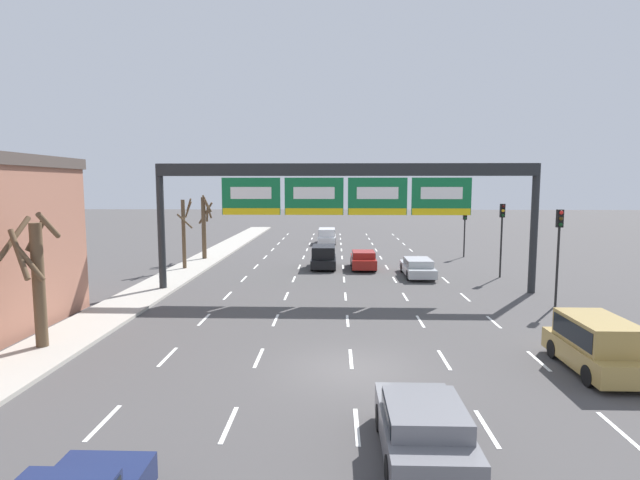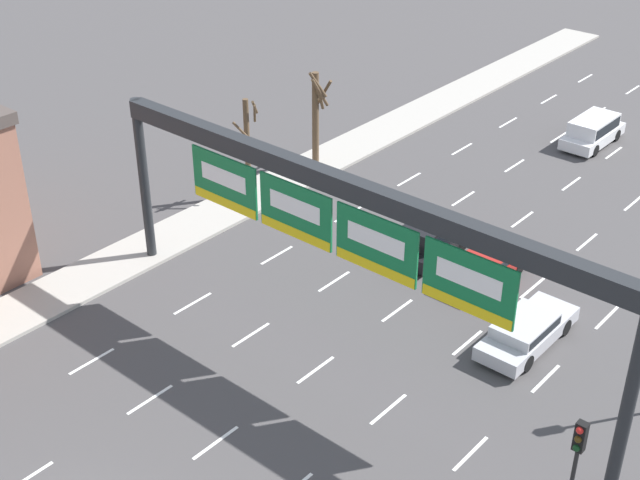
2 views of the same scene
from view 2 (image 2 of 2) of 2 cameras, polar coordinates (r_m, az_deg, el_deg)
lane_dashes at (r=34.25m, az=2.48°, el=-6.33°), size 13.32×67.00×0.01m
sign_gantry at (r=30.15m, az=1.28°, el=2.04°), size 21.82×0.70×7.38m
car_silver at (r=34.42m, az=13.08°, el=-5.63°), size 1.85×4.89×1.23m
suv_white at (r=51.99m, az=17.08°, el=6.78°), size 1.88×4.55×1.59m
car_red at (r=37.94m, az=10.66°, el=-1.61°), size 1.79×4.08×1.33m
suv_black at (r=39.26m, az=7.20°, el=0.23°), size 1.83×3.99×1.68m
traffic_light_mid_block at (r=24.97m, az=15.98°, el=-13.69°), size 0.30×0.35×4.95m
tree_bare_second at (r=46.33m, az=-0.22°, el=8.10°), size 1.28×1.35×5.22m
tree_bare_third at (r=43.26m, az=-4.64°, el=6.18°), size 1.02×1.44×5.07m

